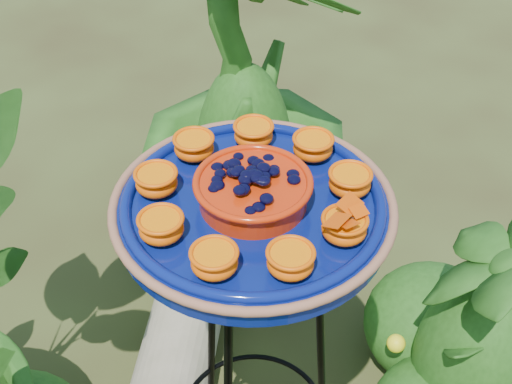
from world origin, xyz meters
TOP-DOWN VIEW (x-y plane):
  - tripod_stand at (-0.03, 0.04)m, footprint 0.39×0.39m
  - feeder_dish at (-0.03, 0.04)m, footprint 0.55×0.55m
  - driftwood_log at (0.14, 0.39)m, footprint 0.62×0.44m
  - shrub_back_right at (0.63, 0.49)m, footprint 0.72×0.72m
  - shrub_front_right at (0.40, -0.30)m, footprint 0.40×0.28m

SIDE VIEW (x-z plane):
  - driftwood_log at x=0.14m, z-range 0.00..0.20m
  - shrub_front_right at x=0.40m, z-range 0.00..0.74m
  - tripod_stand at x=-0.03m, z-range 0.09..0.95m
  - shrub_back_right at x=0.63m, z-range 0.00..1.08m
  - feeder_dish at x=-0.03m, z-range 0.85..0.95m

